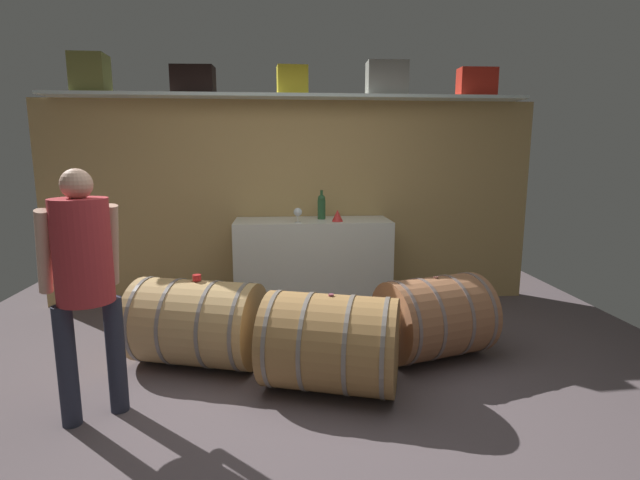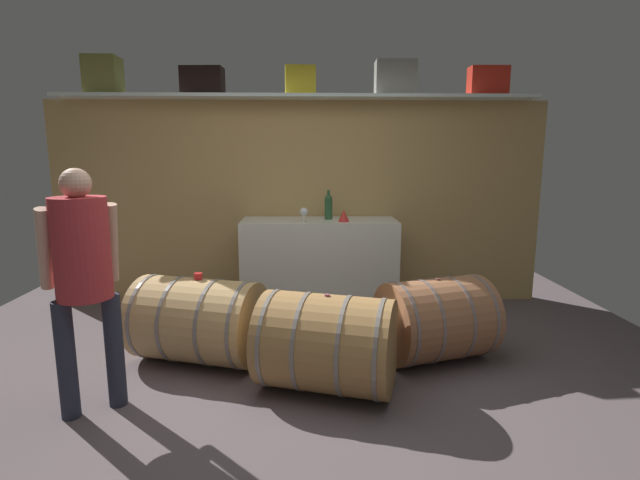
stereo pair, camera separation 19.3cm
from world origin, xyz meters
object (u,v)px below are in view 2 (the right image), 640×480
object	(u,v)px
toolcase_grey	(395,78)
winemaker_pouring	(83,267)
work_cabinet	(319,265)
toolcase_yellow	(300,81)
toolcase_black	(203,81)
wine_barrel_near	(199,320)
toolcase_red	(488,81)
wine_barrel_far	(327,343)
wine_glass	(304,212)
toolcase_olive	(103,76)
red_funnel	(344,216)
tasting_cup	(198,276)
wine_bottle_green	(329,206)
wine_barrel_flank	(436,319)

from	to	relation	value
toolcase_grey	winemaker_pouring	size ratio (longest dim) A/B	0.26
work_cabinet	toolcase_yellow	bearing A→B (deg)	133.77
toolcase_grey	work_cabinet	xyz separation A→B (m)	(-0.76, -0.19, -1.86)
toolcase_black	wine_barrel_near	world-z (taller)	toolcase_black
toolcase_red	wine_barrel_far	distance (m)	3.21
wine_glass	wine_barrel_far	xyz separation A→B (m)	(0.16, -1.53, -0.70)
toolcase_olive	toolcase_red	size ratio (longest dim) A/B	0.95
toolcase_olive	wine_glass	xyz separation A→B (m)	(1.95, -0.36, -1.31)
toolcase_grey	red_funnel	world-z (taller)	toolcase_grey
work_cabinet	wine_glass	world-z (taller)	wine_glass
toolcase_black	toolcase_red	distance (m)	2.84
work_cabinet	tasting_cup	xyz separation A→B (m)	(-0.95, -1.21, 0.21)
toolcase_black	red_funnel	size ratio (longest dim) A/B	3.56
toolcase_grey	wine_barrel_far	distance (m)	2.85
toolcase_yellow	wine_barrel_far	world-z (taller)	toolcase_yellow
wine_bottle_green	tasting_cup	world-z (taller)	wine_bottle_green
toolcase_black	wine_bottle_green	size ratio (longest dim) A/B	1.38
toolcase_yellow	toolcase_red	xyz separation A→B (m)	(1.88, 0.00, 0.00)
toolcase_grey	wine_barrel_near	xyz separation A→B (m)	(-1.72, -1.41, -2.00)
toolcase_grey	tasting_cup	distance (m)	2.76
wine_bottle_green	wine_barrel_near	bearing A→B (deg)	-129.96
wine_barrel_near	wine_barrel_far	xyz separation A→B (m)	(0.97, -0.49, 0.01)
toolcase_olive	winemaker_pouring	bearing A→B (deg)	-74.72
toolcase_red	work_cabinet	world-z (taller)	toolcase_red
wine_glass	red_funnel	xyz separation A→B (m)	(0.39, 0.04, -0.04)
toolcase_olive	wine_bottle_green	xyz separation A→B (m)	(2.20, -0.15, -1.27)
wine_barrel_flank	tasting_cup	world-z (taller)	tasting_cup
toolcase_yellow	wine_bottle_green	world-z (taller)	toolcase_yellow
work_cabinet	wine_barrel_near	size ratio (longest dim) A/B	1.42
toolcase_black	winemaker_pouring	distance (m)	2.55
toolcase_red	wine_glass	bearing A→B (deg)	-167.70
wine_barrel_near	tasting_cup	xyz separation A→B (m)	(0.01, -0.00, 0.35)
toolcase_red	wine_glass	size ratio (longest dim) A/B	2.65
toolcase_yellow	tasting_cup	xyz separation A→B (m)	(-0.76, -1.41, -1.62)
toolcase_red	winemaker_pouring	world-z (taller)	toolcase_red
toolcase_black	wine_barrel_far	size ratio (longest dim) A/B	0.39
wine_barrel_near	wine_barrel_far	distance (m)	1.09
toolcase_olive	winemaker_pouring	size ratio (longest dim) A/B	0.24
toolcase_grey	wine_bottle_green	world-z (taller)	toolcase_grey
tasting_cup	work_cabinet	bearing A→B (deg)	52.07
toolcase_grey	wine_barrel_flank	world-z (taller)	toolcase_grey
work_cabinet	wine_barrel_far	bearing A→B (deg)	-89.71
winemaker_pouring	toolcase_black	bearing A→B (deg)	49.79
toolcase_black	work_cabinet	bearing A→B (deg)	-6.82
toolcase_black	toolcase_yellow	size ratio (longest dim) A/B	1.37
toolcase_olive	red_funnel	bearing A→B (deg)	-9.38
toolcase_grey	tasting_cup	bearing A→B (deg)	-139.03
toolcase_red	wine_barrel_flank	xyz separation A→B (m)	(-0.82, -1.42, -1.98)
wine_bottle_green	wine_barrel_far	distance (m)	1.90
toolcase_olive	winemaker_pouring	xyz separation A→B (m)	(0.64, -2.13, -1.41)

